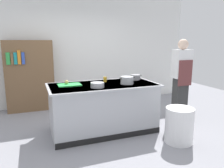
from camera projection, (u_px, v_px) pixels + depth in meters
ground_plane at (103, 130)px, 4.11m from camera, size 10.00×10.00×0.00m
back_wall at (78, 48)px, 5.74m from camera, size 6.40×0.12×3.00m
counter_island at (103, 107)px, 4.01m from camera, size 1.98×0.98×0.90m
cutting_board at (69, 85)px, 3.82m from camera, size 0.40×0.28×0.02m
onion at (67, 82)px, 3.84m from camera, size 0.07×0.07×0.07m
stock_pot at (127, 80)px, 3.94m from camera, size 0.30×0.24×0.14m
sauce_pan at (136, 77)px, 4.38m from camera, size 0.26×0.19×0.11m
mixing_bowl at (97, 85)px, 3.65m from camera, size 0.23×0.23×0.09m
juice_cup at (105, 79)px, 4.14m from camera, size 0.07×0.07×0.10m
trash_bin at (179, 125)px, 3.58m from camera, size 0.46×0.46×0.60m
person_chef at (181, 77)px, 4.62m from camera, size 0.38×0.25×1.72m
bookshelf at (30, 76)px, 5.15m from camera, size 1.10×0.31×1.70m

